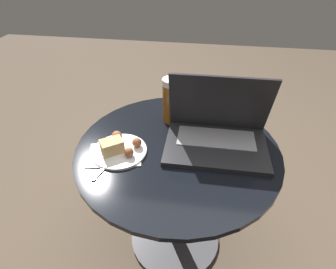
# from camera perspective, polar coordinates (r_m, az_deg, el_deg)

# --- Properties ---
(ground_plane) EXTENTS (6.00, 6.00, 0.00)m
(ground_plane) POSITION_cam_1_polar(r_m,az_deg,el_deg) (1.40, 1.53, -21.28)
(ground_plane) COLOR brown
(table) EXTENTS (0.74, 0.74, 0.58)m
(table) POSITION_cam_1_polar(r_m,az_deg,el_deg) (1.06, 1.91, -9.06)
(table) COLOR #515156
(table) RESTS_ON ground_plane
(napkin) EXTENTS (0.21, 0.17, 0.00)m
(napkin) POSITION_cam_1_polar(r_m,az_deg,el_deg) (0.93, -11.49, -4.29)
(napkin) COLOR white
(napkin) RESTS_ON table
(laptop) EXTENTS (0.36, 0.25, 0.25)m
(laptop) POSITION_cam_1_polar(r_m,az_deg,el_deg) (0.95, 10.62, 0.60)
(laptop) COLOR #232326
(laptop) RESTS_ON table
(beer_glass) EXTENTS (0.07, 0.07, 0.18)m
(beer_glass) POSITION_cam_1_polar(r_m,az_deg,el_deg) (1.04, 0.75, 7.40)
(beer_glass) COLOR brown
(beer_glass) RESTS_ON table
(snack_plate) EXTENTS (0.19, 0.19, 0.05)m
(snack_plate) POSITION_cam_1_polar(r_m,az_deg,el_deg) (0.94, -10.66, -2.87)
(snack_plate) COLOR white
(snack_plate) RESTS_ON table
(fork) EXTENTS (0.06, 0.17, 0.00)m
(fork) POSITION_cam_1_polar(r_m,az_deg,el_deg) (0.91, -12.34, -5.50)
(fork) COLOR silver
(fork) RESTS_ON table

